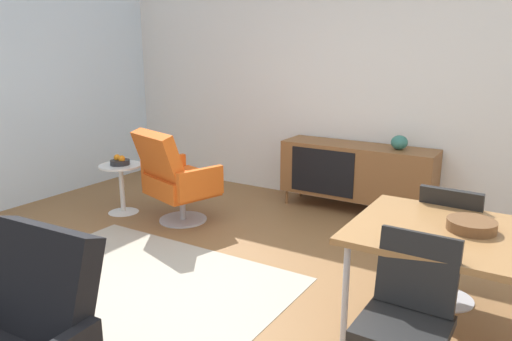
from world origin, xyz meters
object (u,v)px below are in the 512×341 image
wooden_bowl_on_table (471,225)px  fruit_bowl (120,161)px  dining_chair_back_left (451,240)px  dining_chair_front_left (407,318)px  lounge_chair_red (175,177)px  side_table_round (122,183)px  dining_table (507,248)px  sideboard (357,171)px  vase_cobalt (399,142)px

wooden_bowl_on_table → fruit_bowl: (-3.47, 0.69, -0.21)m
dining_chair_back_left → dining_chair_front_left: same height
wooden_bowl_on_table → lounge_chair_red: size_ratio=0.27×
dining_chair_back_left → dining_chair_front_left: (0.00, -1.12, 0.00)m
wooden_bowl_on_table → side_table_round: (-3.47, 0.69, -0.45)m
dining_table → fruit_bowl: 3.73m
dining_chair_front_left → fruit_bowl: bearing=158.4°
sideboard → dining_chair_front_left: (1.22, -2.64, 0.03)m
dining_table → lounge_chair_red: lounge_chair_red is taller
dining_table → sideboard: bearing=126.9°
sideboard → dining_chair_back_left: size_ratio=1.87×
wooden_bowl_on_table → dining_table: bearing=-16.6°
vase_cobalt → wooden_bowl_on_table: size_ratio=0.63×
dining_table → wooden_bowl_on_table: bearing=163.4°
sideboard → dining_table: 2.62m
side_table_round → fruit_bowl: 0.23m
dining_table → dining_chair_back_left: bearing=122.3°
lounge_chair_red → fruit_bowl: bearing=-173.8°
dining_table → dining_chair_front_left: size_ratio=1.87×
wooden_bowl_on_table → fruit_bowl: wooden_bowl_on_table is taller
sideboard → vase_cobalt: bearing=0.3°
lounge_chair_red → dining_chair_front_left: bearing=-27.8°
side_table_round → dining_chair_back_left: bearing=-3.3°
lounge_chair_red → vase_cobalt: bearing=34.7°
dining_chair_front_left → dining_table: bearing=58.0°
wooden_bowl_on_table → lounge_chair_red: bearing=164.6°
dining_chair_back_left → dining_chair_front_left: bearing=-89.8°
sideboard → lounge_chair_red: 1.89m
sideboard → wooden_bowl_on_table: wooden_bowl_on_table is taller
vase_cobalt → side_table_round: 2.88m
dining_chair_back_left → lounge_chair_red: size_ratio=0.90×
lounge_chair_red → fruit_bowl: lounge_chair_red is taller
dining_chair_front_left → vase_cobalt: bearing=106.7°
dining_table → fruit_bowl: dining_table is taller
vase_cobalt → dining_chair_front_left: bearing=-73.3°
fruit_bowl → dining_chair_front_left: bearing=-21.6°
vase_cobalt → wooden_bowl_on_table: bearing=-64.7°
dining_table → lounge_chair_red: size_ratio=1.69×
dining_chair_back_left → fruit_bowl: 3.31m
dining_chair_back_left → lounge_chair_red: 2.63m
wooden_bowl_on_table → dining_chair_back_left: bearing=108.4°
wooden_bowl_on_table → lounge_chair_red: 2.90m
side_table_round → vase_cobalt: bearing=28.0°
vase_cobalt → dining_table: vase_cobalt is taller
sideboard → wooden_bowl_on_table: bearing=-55.8°
vase_cobalt → dining_table: size_ratio=0.10×
sideboard → vase_cobalt: vase_cobalt is taller
dining_chair_back_left → fruit_bowl: (-3.30, 0.19, 0.09)m
sideboard → vase_cobalt: size_ratio=9.70×
vase_cobalt → lounge_chair_red: size_ratio=0.17×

